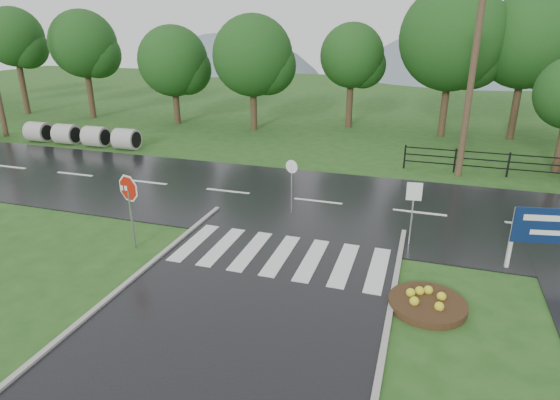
% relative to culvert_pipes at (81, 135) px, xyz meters
% --- Properties ---
extents(ground, '(120.00, 120.00, 0.00)m').
position_rel_culvert_pipes_xyz_m(ground, '(15.67, -15.00, -0.60)').
color(ground, '#244E1A').
rests_on(ground, ground).
extents(main_road, '(90.00, 8.00, 0.04)m').
position_rel_culvert_pipes_xyz_m(main_road, '(15.67, -5.00, -0.60)').
color(main_road, black).
rests_on(main_road, ground).
extents(crosswalk, '(6.50, 2.80, 0.02)m').
position_rel_culvert_pipes_xyz_m(crosswalk, '(15.67, -10.00, -0.54)').
color(crosswalk, silver).
rests_on(crosswalk, ground).
extents(fence_west, '(9.58, 0.08, 1.20)m').
position_rel_culvert_pipes_xyz_m(fence_west, '(23.42, 1.00, 0.12)').
color(fence_west, black).
rests_on(fence_west, ground).
extents(hills, '(102.00, 48.00, 48.00)m').
position_rel_culvert_pipes_xyz_m(hills, '(19.16, 50.00, -16.14)').
color(hills, slate).
rests_on(hills, ground).
extents(treeline, '(83.20, 5.20, 10.00)m').
position_rel_culvert_pipes_xyz_m(treeline, '(16.67, 9.00, -0.60)').
color(treeline, '#143F13').
rests_on(treeline, ground).
extents(culvert_pipes, '(7.60, 1.20, 1.20)m').
position_rel_culvert_pipes_xyz_m(culvert_pipes, '(0.00, 0.00, 0.00)').
color(culvert_pipes, '#9E9B93').
rests_on(culvert_pipes, ground).
extents(stop_sign, '(1.12, 0.37, 2.64)m').
position_rel_culvert_pipes_xyz_m(stop_sign, '(10.97, -10.85, 1.24)').
color(stop_sign, '#939399').
rests_on(stop_sign, ground).
extents(estate_billboard, '(2.31, 0.49, 2.04)m').
position_rel_culvert_pipes_xyz_m(estate_billboard, '(23.36, -8.64, 0.81)').
color(estate_billboard, silver).
rests_on(estate_billboard, ground).
extents(flower_bed, '(1.97, 1.97, 0.39)m').
position_rel_culvert_pipes_xyz_m(flower_bed, '(20.10, -11.51, -0.45)').
color(flower_bed, '#332111').
rests_on(flower_bed, ground).
extents(reg_sign_small, '(0.48, 0.08, 2.18)m').
position_rel_culvert_pipes_xyz_m(reg_sign_small, '(19.43, -7.94, 0.94)').
color(reg_sign_small, '#939399').
rests_on(reg_sign_small, ground).
extents(reg_sign_round, '(0.48, 0.16, 2.14)m').
position_rel_culvert_pipes_xyz_m(reg_sign_round, '(14.99, -6.53, 0.76)').
color(reg_sign_round, '#939399').
rests_on(reg_sign_round, ground).
extents(utility_pole_east, '(1.52, 0.53, 8.77)m').
position_rel_culvert_pipes_xyz_m(utility_pole_east, '(21.23, 0.50, 3.86)').
color(utility_pole_east, '#473523').
rests_on(utility_pole_east, ground).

